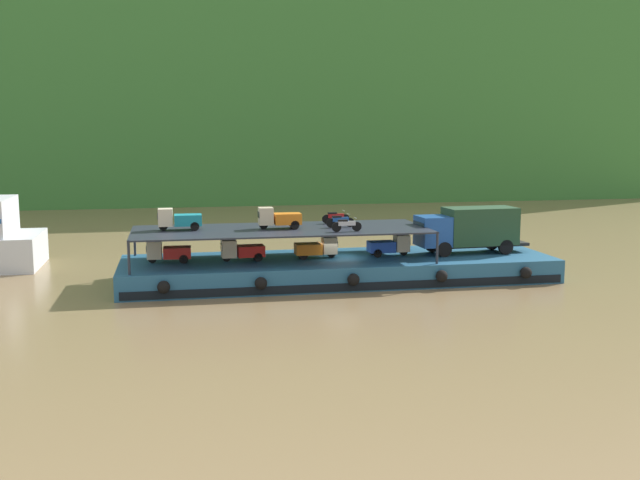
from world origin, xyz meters
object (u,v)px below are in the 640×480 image
Objects in this scene: mini_truck_lower_stern at (168,252)px; mini_truck_lower_aft at (242,250)px; mini_truck_lower_fore at (389,245)px; motorcycle_upper_centre at (340,221)px; mini_truck_lower_mid at (317,248)px; covered_lorry at (469,228)px; mini_truck_upper_mid at (279,218)px; motorcycle_upper_port at (346,225)px; motorcycle_upper_stbd at (336,217)px; cargo_barge at (339,269)px; mini_truck_upper_stern at (179,219)px.

mini_truck_lower_aft is at bearing -4.04° from mini_truck_lower_stern.
motorcycle_upper_centre reaches higher than mini_truck_lower_fore.
mini_truck_lower_mid is 1.00× the size of mini_truck_lower_fore.
covered_lorry is at bearing -0.52° from mini_truck_lower_fore.
motorcycle_upper_centre is at bearing -3.53° from mini_truck_lower_mid.
mini_truck_lower_mid is at bearing -1.28° from mini_truck_lower_stern.
mini_truck_upper_mid is (2.41, 0.11, 2.00)m from mini_truck_lower_aft.
motorcycle_upper_centre reaches higher than mini_truck_lower_aft.
covered_lorry is at bearing 13.12° from motorcycle_upper_port.
motorcycle_upper_stbd is (4.16, 2.00, -0.26)m from mini_truck_upper_mid.
mini_truck_lower_fore is at bearing 31.97° from motorcycle_upper_port.
mini_truck_lower_aft is at bearing -179.55° from mini_truck_lower_fore.
covered_lorry is at bearing 0.05° from motorcycle_upper_centre.
mini_truck_lower_fore is (3.46, 0.09, 1.44)m from cargo_barge.
mini_truck_upper_mid is at bearing 151.00° from motorcycle_upper_port.
covered_lorry is 8.97m from motorcycle_upper_centre.
motorcycle_upper_stbd is at bearing 85.73° from motorcycle_upper_centre.
mini_truck_upper_mid reaches higher than mini_truck_lower_fore.
motorcycle_upper_stbd is at bearing 25.70° from mini_truck_upper_mid.
cargo_barge is at bearing -1.82° from mini_truck_upper_mid.
mini_truck_upper_stern reaches higher than motorcycle_upper_stbd.
covered_lorry reaches higher than motorcycle_upper_stbd.
mini_truck_lower_mid is at bearing 179.52° from covered_lorry.
mini_truck_upper_stern reaches higher than motorcycle_upper_port.
cargo_barge is 10.04× the size of mini_truck_lower_aft.
mini_truck_lower_aft is 4.42m from mini_truck_upper_stern.
motorcycle_upper_centre is (4.01, -0.09, -0.26)m from mini_truck_upper_mid.
motorcycle_upper_stbd is at bearing 86.92° from motorcycle_upper_port.
motorcycle_upper_centre is (11.03, -0.31, 1.74)m from mini_truck_lower_stern.
mini_truck_lower_fore is at bearing -0.26° from mini_truck_upper_mid.
mini_truck_lower_aft is at bearing -162.16° from motorcycle_upper_stbd.
mini_truck_upper_stern and mini_truck_upper_mid have the same top height.
mini_truck_lower_aft is 4.88m from mini_truck_lower_mid.
mini_truck_lower_mid is 4.91m from mini_truck_lower_fore.
motorcycle_upper_stbd is at bearing 7.76° from mini_truck_upper_stern.
mini_truck_lower_mid is 3.16m from motorcycle_upper_port.
mini_truck_upper_stern is at bearing 178.03° from covered_lorry.
mini_truck_lower_aft and mini_truck_lower_fore have the same top height.
covered_lorry is 10.52m from mini_truck_lower_mid.
motorcycle_upper_stbd reaches higher than mini_truck_lower_aft.
covered_lorry reaches higher than mini_truck_lower_stern.
mini_truck_lower_mid is 1.44× the size of motorcycle_upper_port.
mini_truck_upper_mid is 1.44× the size of motorcycle_upper_stbd.
mini_truck_lower_fore is (-5.56, 0.05, -1.00)m from covered_lorry.
mini_truck_upper_stern is (-8.75, 0.58, 2.00)m from mini_truck_lower_mid.
cargo_barge is at bearing -5.04° from mini_truck_lower_mid.
motorcycle_upper_port is at bearing -93.08° from motorcycle_upper_stbd.
motorcycle_upper_port is at bearing -166.88° from covered_lorry.
motorcycle_upper_stbd is (1.69, 2.00, 1.74)m from mini_truck_lower_mid.
mini_truck_upper_mid is (-12.94, 0.08, 1.00)m from covered_lorry.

